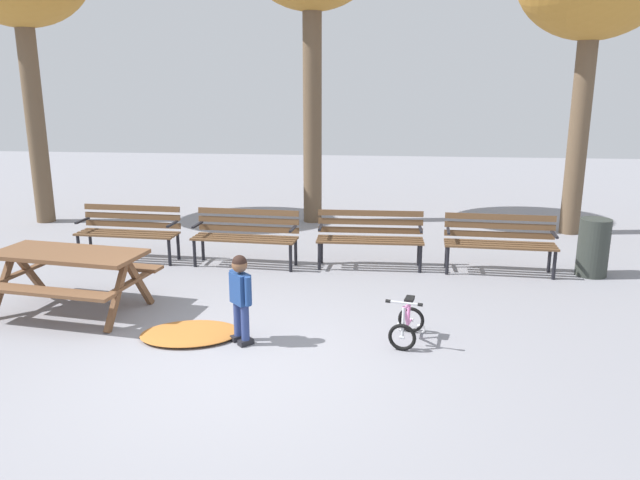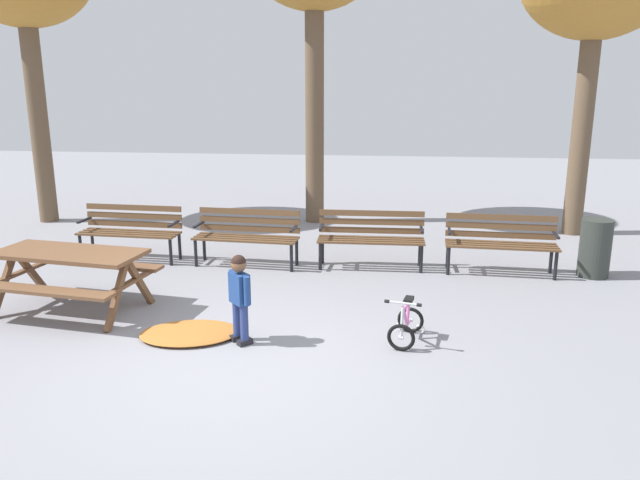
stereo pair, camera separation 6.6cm
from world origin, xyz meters
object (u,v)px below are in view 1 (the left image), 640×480
at_px(child_standing, 240,292).
at_px(kids_bicycle, 407,324).
at_px(park_bench_right, 370,234).
at_px(park_bench_far_right, 500,239).
at_px(park_bench_left, 246,233).
at_px(park_bench_far_left, 129,228).
at_px(trash_bin, 593,247).
at_px(picnic_table, 69,266).

xyz_separation_m(child_standing, kids_bicycle, (1.78, 0.23, -0.38)).
xyz_separation_m(park_bench_right, park_bench_far_right, (1.91, -0.08, 0.00)).
xyz_separation_m(park_bench_left, kids_bicycle, (2.37, -2.67, -0.31)).
relative_size(park_bench_far_left, trash_bin, 1.92).
bearing_deg(park_bench_left, trash_bin, -0.13).
height_order(park_bench_right, child_standing, child_standing).
bearing_deg(picnic_table, child_standing, -17.02).
relative_size(park_bench_far_right, trash_bin, 1.92).
bearing_deg(child_standing, picnic_table, 162.98).
bearing_deg(trash_bin, park_bench_right, 178.04).
bearing_deg(park_bench_far_left, kids_bicycle, -33.03).
distance_m(park_bench_left, park_bench_right, 1.89).
bearing_deg(trash_bin, child_standing, -147.46).
bearing_deg(park_bench_far_right, picnic_table, -157.88).
xyz_separation_m(park_bench_right, kids_bicycle, (0.48, -2.77, -0.31)).
bearing_deg(park_bench_right, park_bench_far_left, 179.91).
relative_size(park_bench_far_left, park_bench_right, 1.01).
bearing_deg(park_bench_left, kids_bicycle, -48.40).
height_order(park_bench_left, park_bench_right, same).
distance_m(park_bench_far_right, child_standing, 4.35).
bearing_deg(park_bench_right, child_standing, -113.43).
bearing_deg(child_standing, kids_bicycle, 7.42).
distance_m(park_bench_left, kids_bicycle, 3.59).
height_order(park_bench_far_right, trash_bin, park_bench_far_right).
bearing_deg(trash_bin, park_bench_far_right, 178.55).
xyz_separation_m(picnic_table, trash_bin, (6.82, 2.20, -0.17)).
relative_size(park_bench_far_left, child_standing, 1.64).
relative_size(park_bench_left, child_standing, 1.65).
distance_m(picnic_table, park_bench_right, 4.26).
bearing_deg(kids_bicycle, park_bench_far_right, 62.15).
distance_m(park_bench_right, child_standing, 3.28).
relative_size(park_bench_right, trash_bin, 1.90).
relative_size(park_bench_right, park_bench_far_right, 0.99).
relative_size(park_bench_left, kids_bicycle, 2.66).
height_order(kids_bicycle, trash_bin, trash_bin).
relative_size(child_standing, kids_bicycle, 1.62).
relative_size(picnic_table, park_bench_right, 1.23).
height_order(park_bench_left, park_bench_far_right, same).
xyz_separation_m(picnic_table, park_bench_far_left, (-0.21, 2.31, -0.08)).
bearing_deg(park_bench_left, park_bench_far_left, 176.84).
height_order(park_bench_far_left, park_bench_far_right, same).
bearing_deg(child_standing, park_bench_far_left, 129.59).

